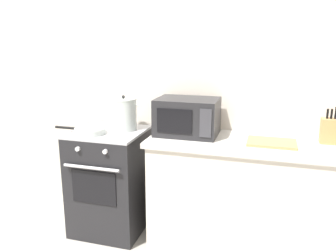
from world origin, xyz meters
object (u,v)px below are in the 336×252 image
at_px(stove, 111,180).
at_px(knife_block, 330,131).
at_px(microwave, 187,117).
at_px(cutting_board, 272,143).
at_px(frying_pan, 89,131).
at_px(stock_pot, 124,114).

xyz_separation_m(stove, knife_block, (1.76, 0.14, 0.56)).
relative_size(microwave, cutting_board, 1.39).
bearing_deg(knife_block, cutting_board, -161.23).
xyz_separation_m(frying_pan, cutting_board, (1.46, 0.13, -0.02)).
height_order(stove, stock_pot, stock_pot).
bearing_deg(frying_pan, stove, 51.21).
xyz_separation_m(stove, frying_pan, (-0.11, -0.13, 0.48)).
relative_size(stove, frying_pan, 2.00).
distance_m(stock_pot, knife_block, 1.65).
bearing_deg(cutting_board, microwave, 173.39).
bearing_deg(stock_pot, stove, -146.85).
relative_size(stove, knife_block, 3.26).
relative_size(frying_pan, microwave, 0.92).
height_order(frying_pan, knife_block, knife_block).
xyz_separation_m(microwave, cutting_board, (0.67, -0.08, -0.14)).
height_order(frying_pan, microwave, microwave).
height_order(stove, knife_block, knife_block).
height_order(cutting_board, knife_block, knife_block).
bearing_deg(cutting_board, frying_pan, -174.74).
xyz_separation_m(stock_pot, frying_pan, (-0.22, -0.21, -0.11)).
relative_size(stove, stock_pot, 3.00).
height_order(stock_pot, frying_pan, stock_pot).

